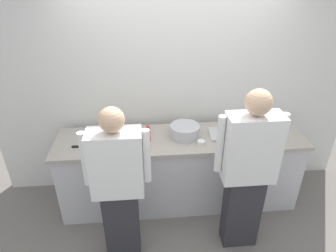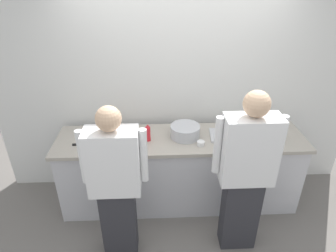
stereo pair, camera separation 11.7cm
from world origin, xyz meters
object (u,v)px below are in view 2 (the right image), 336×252
at_px(plate_stack_rear, 272,135).
at_px(squeeze_bottle_primary, 118,126).
at_px(mixing_bowl_steel, 185,131).
at_px(ramekin_red_sauce, 105,140).
at_px(chef_center, 246,173).
at_px(plate_stack_front, 127,140).
at_px(sheet_tray, 232,136).
at_px(chefs_knife, 83,145).
at_px(chef_near_left, 115,183).
at_px(ramekin_orange_sauce, 87,134).
at_px(ramekin_yellow_sauce, 201,143).
at_px(squeeze_bottle_secondary, 148,133).

xyz_separation_m(plate_stack_rear, squeeze_bottle_primary, (-1.72, 0.22, 0.05)).
height_order(mixing_bowl_steel, ramekin_red_sauce, mixing_bowl_steel).
distance_m(chef_center, plate_stack_front, 1.28).
bearing_deg(ramekin_red_sauce, squeeze_bottle_primary, 57.53).
bearing_deg(ramekin_red_sauce, sheet_tray, 1.91).
xyz_separation_m(chef_center, mixing_bowl_steel, (-0.50, 0.69, 0.06)).
bearing_deg(chefs_knife, chef_center, -19.41).
distance_m(chef_near_left, plate_stack_front, 0.62).
bearing_deg(ramekin_orange_sauce, squeeze_bottle_primary, 8.85).
distance_m(mixing_bowl_steel, ramekin_red_sauce, 0.89).
bearing_deg(plate_stack_rear, ramekin_red_sauce, 179.39).
bearing_deg(squeeze_bottle_primary, chef_near_left, -86.33).
bearing_deg(squeeze_bottle_primary, sheet_tray, -6.67).
xyz_separation_m(plate_stack_front, mixing_bowl_steel, (0.64, 0.12, 0.03)).
distance_m(chef_center, sheet_tray, 0.67).
xyz_separation_m(chef_center, ramekin_orange_sauce, (-1.61, 0.77, 0.01)).
bearing_deg(mixing_bowl_steel, chef_near_left, -134.24).
bearing_deg(plate_stack_front, mixing_bowl_steel, 10.36).
bearing_deg(mixing_bowl_steel, ramekin_yellow_sauce, -51.67).
relative_size(ramekin_yellow_sauce, ramekin_red_sauce, 0.97).
bearing_deg(squeeze_bottle_primary, ramekin_orange_sauce, -171.15).
bearing_deg(ramekin_orange_sauce, sheet_tray, -3.34).
height_order(chef_near_left, plate_stack_front, chef_near_left).
distance_m(plate_stack_rear, ramekin_orange_sauce, 2.08).
bearing_deg(squeeze_bottle_secondary, sheet_tray, 2.26).
bearing_deg(squeeze_bottle_secondary, ramekin_orange_sauce, 169.21).
height_order(plate_stack_front, sheet_tray, plate_stack_front).
distance_m(chef_near_left, plate_stack_rear, 1.79).
xyz_separation_m(plate_stack_front, chefs_knife, (-0.48, -0.01, -0.04)).
xyz_separation_m(chef_near_left, squeeze_bottle_primary, (-0.05, 0.85, 0.14)).
height_order(sheet_tray, ramekin_red_sauce, ramekin_red_sauce).
bearing_deg(squeeze_bottle_secondary, plate_stack_front, -165.74).
distance_m(mixing_bowl_steel, ramekin_orange_sauce, 1.12).
distance_m(squeeze_bottle_secondary, chefs_knife, 0.71).
relative_size(ramekin_orange_sauce, chefs_knife, 0.40).
bearing_deg(squeeze_bottle_primary, squeeze_bottle_secondary, -28.48).
height_order(chef_center, plate_stack_rear, chef_center).
xyz_separation_m(chef_center, plate_stack_front, (-1.14, 0.58, 0.03)).
xyz_separation_m(plate_stack_front, sheet_tray, (1.16, 0.09, -0.03)).
xyz_separation_m(mixing_bowl_steel, squeeze_bottle_primary, (-0.76, 0.13, 0.02)).
distance_m(mixing_bowl_steel, squeeze_bottle_primary, 0.77).
height_order(chef_near_left, mixing_bowl_steel, chef_near_left).
bearing_deg(chefs_knife, ramekin_orange_sauce, 89.36).
bearing_deg(squeeze_bottle_secondary, ramekin_yellow_sauce, -13.01).
relative_size(sheet_tray, ramekin_orange_sauce, 4.42).
height_order(chef_near_left, ramekin_yellow_sauce, chef_near_left).
bearing_deg(chef_near_left, squeeze_bottle_secondary, 66.36).
height_order(chef_near_left, squeeze_bottle_secondary, chef_near_left).
bearing_deg(chefs_knife, squeeze_bottle_secondary, 5.37).
height_order(squeeze_bottle_secondary, ramekin_yellow_sauce, squeeze_bottle_secondary).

